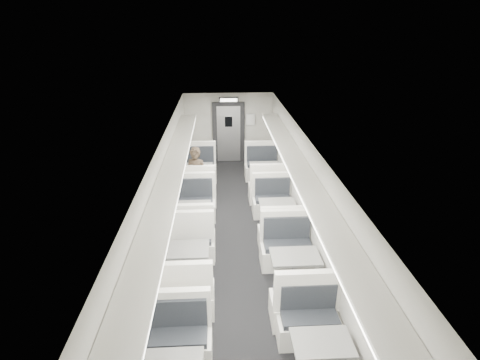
{
  "coord_description": "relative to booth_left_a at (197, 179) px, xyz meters",
  "views": [
    {
      "loc": [
        -0.31,
        -6.58,
        4.65
      ],
      "look_at": [
        0.14,
        1.38,
        1.22
      ],
      "focal_mm": 28.0,
      "sensor_mm": 36.0,
      "label": 1
    }
  ],
  "objects": [
    {
      "name": "room",
      "position": [
        1.0,
        -3.43,
        0.8
      ],
      "size": [
        3.24,
        12.24,
        2.64
      ],
      "color": "black",
      "rests_on": "ground"
    },
    {
      "name": "booth_left_a",
      "position": [
        0.0,
        0.0,
        0.0
      ],
      "size": [
        1.11,
        2.25,
        1.2
      ],
      "color": "white",
      "rests_on": "room"
    },
    {
      "name": "booth_left_b",
      "position": [
        0.0,
        -2.43,
        -0.01
      ],
      "size": [
        1.08,
        2.19,
        1.17
      ],
      "color": "white",
      "rests_on": "room"
    },
    {
      "name": "booth_left_c",
      "position": [
        0.0,
        -4.13,
        -0.02
      ],
      "size": [
        1.07,
        2.17,
        1.16
      ],
      "color": "white",
      "rests_on": "room"
    },
    {
      "name": "booth_right_a",
      "position": [
        2.0,
        0.08,
        -0.01
      ],
      "size": [
        1.07,
        2.18,
        1.17
      ],
      "color": "white",
      "rests_on": "room"
    },
    {
      "name": "booth_right_b",
      "position": [
        2.0,
        -2.27,
        -0.04
      ],
      "size": [
        1.01,
        2.04,
        1.09
      ],
      "color": "white",
      "rests_on": "room"
    },
    {
      "name": "booth_right_c",
      "position": [
        2.0,
        -4.46,
        -0.02
      ],
      "size": [
        1.06,
        2.16,
        1.15
      ],
      "color": "white",
      "rests_on": "room"
    },
    {
      "name": "booth_right_d",
      "position": [
        2.0,
        -6.35,
        -0.05
      ],
      "size": [
        0.98,
        1.98,
        1.06
      ],
      "color": "white",
      "rests_on": "room"
    },
    {
      "name": "passenger",
      "position": [
        0.05,
        -0.92,
        0.42
      ],
      "size": [
        0.7,
        0.59,
        1.65
      ],
      "primitive_type": "imported",
      "rotation": [
        0.0,
        0.0,
        -0.37
      ],
      "color": "black",
      "rests_on": "room"
    },
    {
      "name": "window_a",
      "position": [
        -0.49,
        -0.03,
        0.95
      ],
      "size": [
        0.02,
        1.18,
        0.84
      ],
      "primitive_type": "cube",
      "color": "black",
      "rests_on": "room"
    },
    {
      "name": "window_b",
      "position": [
        -0.49,
        -2.23,
        0.95
      ],
      "size": [
        0.02,
        1.18,
        0.84
      ],
      "primitive_type": "cube",
      "color": "black",
      "rests_on": "room"
    },
    {
      "name": "window_c",
      "position": [
        -0.49,
        -4.43,
        0.95
      ],
      "size": [
        0.02,
        1.18,
        0.84
      ],
      "primitive_type": "cube",
      "color": "black",
      "rests_on": "room"
    },
    {
      "name": "window_d",
      "position": [
        -0.49,
        -6.63,
        0.95
      ],
      "size": [
        0.02,
        1.18,
        0.84
      ],
      "primitive_type": "cube",
      "color": "black",
      "rests_on": "room"
    },
    {
      "name": "luggage_rack_left",
      "position": [
        -0.24,
        -3.73,
        1.51
      ],
      "size": [
        0.46,
        10.4,
        0.09
      ],
      "color": "white",
      "rests_on": "room"
    },
    {
      "name": "luggage_rack_right",
      "position": [
        2.24,
        -3.73,
        1.51
      ],
      "size": [
        0.46,
        10.4,
        0.09
      ],
      "color": "white",
      "rests_on": "room"
    },
    {
      "name": "vestibule_door",
      "position": [
        1.0,
        2.5,
        0.64
      ],
      "size": [
        1.1,
        0.13,
        2.1
      ],
      "color": "black",
      "rests_on": "room"
    },
    {
      "name": "exit_sign",
      "position": [
        1.0,
        2.01,
        1.88
      ],
      "size": [
        0.62,
        0.12,
        0.16
      ],
      "color": "black",
      "rests_on": "room"
    },
    {
      "name": "wall_notice",
      "position": [
        1.75,
        2.49,
        1.1
      ],
      "size": [
        0.32,
        0.02,
        0.4
      ],
      "primitive_type": "cube",
      "color": "white",
      "rests_on": "room"
    }
  ]
}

